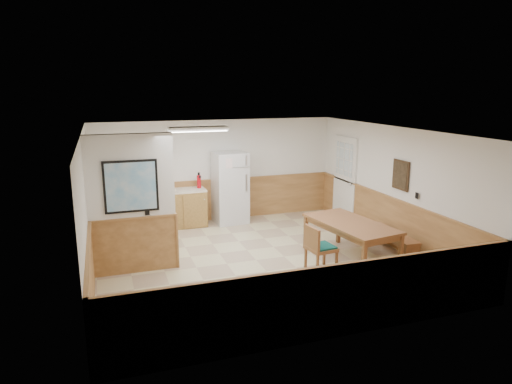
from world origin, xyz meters
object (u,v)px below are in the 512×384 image
object	(u,v)px
dining_chair	(317,245)
soap_bottle	(125,189)
dining_bench	(392,237)
refrigerator	(230,188)
dining_table	(351,227)
fire_extinguisher	(199,181)

from	to	relation	value
dining_chair	soap_bottle	world-z (taller)	soap_bottle
dining_bench	refrigerator	bearing A→B (deg)	131.23
dining_chair	dining_table	bearing A→B (deg)	14.36
dining_table	fire_extinguisher	world-z (taller)	fire_extinguisher
dining_table	fire_extinguisher	distance (m)	3.99
dining_chair	dining_bench	bearing A→B (deg)	4.06
refrigerator	dining_bench	distance (m)	4.06
dining_table	soap_bottle	xyz separation A→B (m)	(-3.98, 3.18, 0.35)
dining_bench	fire_extinguisher	distance (m)	4.64
dining_bench	soap_bottle	distance (m)	5.91
dining_bench	soap_bottle	xyz separation A→B (m)	(-4.94, 3.17, 0.67)
dining_table	dining_bench	distance (m)	1.02
dining_bench	soap_bottle	world-z (taller)	soap_bottle
fire_extinguisher	refrigerator	bearing A→B (deg)	15.46
refrigerator	dining_bench	xyz separation A→B (m)	(2.47, -3.17, -0.53)
dining_bench	dining_chair	xyz separation A→B (m)	(-1.83, -0.32, 0.16)
dining_bench	fire_extinguisher	size ratio (longest dim) A/B	3.86
fire_extinguisher	soap_bottle	world-z (taller)	fire_extinguisher
refrigerator	soap_bottle	size ratio (longest dim) A/B	8.03
dining_bench	dining_chair	size ratio (longest dim) A/B	1.74
refrigerator	dining_bench	size ratio (longest dim) A/B	1.19
refrigerator	dining_chair	size ratio (longest dim) A/B	2.06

